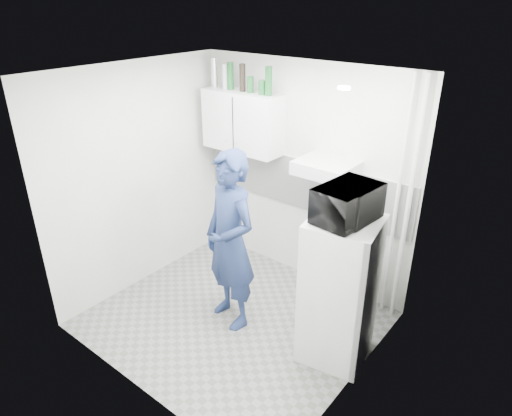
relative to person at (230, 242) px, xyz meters
The scene contains 24 objects.
floor 0.96m from the person, 10.84° to the right, with size 2.80×2.80×0.00m, color gray.
ceiling 1.65m from the person, 10.84° to the right, with size 2.80×2.80×0.00m, color white.
wall_back 1.29m from the person, 88.49° to the left, with size 2.80×2.80×0.00m, color silver.
wall_left 1.41m from the person, behind, with size 2.60×2.60×0.00m, color silver.
wall_right 1.47m from the person, ahead, with size 2.60×2.60×0.00m, color silver.
person is the anchor object (origin of this frame).
stove 1.35m from the person, 54.05° to the left, with size 0.49×0.49×0.79m, color silver.
fridge 1.18m from the person, 11.51° to the left, with size 0.60×0.60×1.46m, color white.
stove_top 1.24m from the person, 54.05° to the left, with size 0.47×0.47×0.03m, color black.
saucepan 1.25m from the person, 54.15° to the left, with size 0.21×0.21×0.11m, color silver.
microwave 1.33m from the person, 11.51° to the left, with size 0.39×0.58×0.32m, color black.
bottle_a 2.11m from the person, 137.12° to the left, with size 0.08×0.08×0.34m, color silver.
bottle_b 2.00m from the person, 132.37° to the left, with size 0.07×0.07×0.28m, color #B2B7BC.
bottle_c 1.98m from the person, 130.00° to the left, with size 0.07×0.07×0.31m, color #144C1E.
bottle_d 1.90m from the person, 123.73° to the left, with size 0.07×0.07×0.30m, color black.
canister_a 1.81m from the person, 119.24° to the left, with size 0.07×0.07×0.18m, color #144C1E.
canister_b 1.75m from the person, 111.97° to the left, with size 0.08×0.08×0.16m, color #144C1E.
bottle_e 1.80m from the person, 107.83° to the left, with size 0.08×0.08×0.31m, color #144C1E.
upper_cabinet 1.57m from the person, 123.86° to the left, with size 1.00×0.35×0.70m, color white.
range_hood 1.26m from the person, 64.09° to the left, with size 0.60×0.50×0.14m, color silver.
backsplash 1.25m from the person, 88.47° to the left, with size 2.74×0.03×0.60m, color white.
pipe_a 1.80m from the person, 41.13° to the left, with size 0.05×0.05×2.60m, color silver.
pipe_b 1.72m from the person, 43.82° to the left, with size 0.04×0.04×2.60m, color silver.
ceiling_spot_fixture 1.93m from the person, 10.62° to the left, with size 0.10×0.10×0.02m, color white.
Camera 1 is at (2.67, -2.96, 3.22)m, focal length 32.00 mm.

